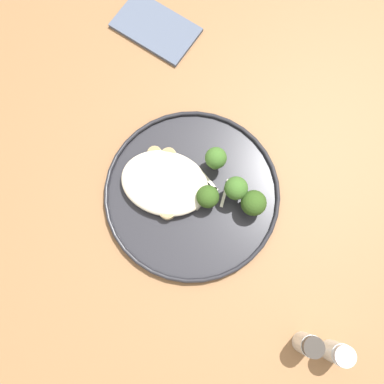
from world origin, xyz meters
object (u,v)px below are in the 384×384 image
Objects in this scene: pepper_shaker at (308,345)px; dinner_plate at (192,194)px; broccoli_floret_rear_charred at (254,203)px; seared_scallop_left_edge at (167,211)px; broccoli_floret_left_leaning at (216,159)px; seared_scallop_center_golden at (156,186)px; broccoli_floret_near_rim at (236,188)px; seared_scallop_rear_pale at (155,154)px; seared_scallop_on_noodles at (169,156)px; salt_shaker at (338,353)px; broccoli_floret_split_head at (208,197)px; seared_scallop_large_seared at (157,170)px; seared_scallop_right_edge at (160,199)px; folded_napkin at (156,28)px.

dinner_plate is at bearing -38.61° from pepper_shaker.
dinner_plate is 0.10m from broccoli_floret_rear_charred.
broccoli_floret_left_leaning is (-0.05, -0.10, 0.02)m from seared_scallop_left_edge.
broccoli_floret_near_rim reaches higher than seared_scallop_center_golden.
dinner_plate is 0.06m from seared_scallop_center_golden.
seared_scallop_left_edge is 0.10m from seared_scallop_rear_pale.
salt_shaker is at bearing 144.71° from seared_scallop_on_noodles.
broccoli_floret_rear_charred is at bearing 166.04° from seared_scallop_rear_pale.
broccoli_floret_rear_charred reaches higher than broccoli_floret_split_head.
broccoli_floret_near_rim is at bearing -165.75° from dinner_plate.
broccoli_floret_split_head reaches higher than seared_scallop_rear_pale.
broccoli_floret_near_rim is (-0.10, -0.06, 0.03)m from seared_scallop_left_edge.
pepper_shaker is (-0.29, 0.20, 0.01)m from seared_scallop_large_seared.
seared_scallop_right_edge is 0.37× the size of pepper_shaker.
broccoli_floret_rear_charred is (-0.13, -0.04, 0.02)m from seared_scallop_left_edge.
broccoli_floret_near_rim is 0.88× the size of salt_shaker.
salt_shaker is at bearing 132.97° from broccoli_floret_rear_charred.
seared_scallop_rear_pale is 0.44× the size of broccoli_floret_rear_charred.
broccoli_floret_split_head is (-0.09, 0.03, 0.02)m from seared_scallop_large_seared.
broccoli_floret_split_head is (-0.09, -0.00, 0.02)m from seared_scallop_center_golden.
folded_napkin is 0.60m from pepper_shaker.
seared_scallop_left_edge is 0.41× the size of pepper_shaker.
seared_scallop_large_seared is at bearing -16.96° from dinner_plate.
seared_scallop_right_edge is 1.09× the size of seared_scallop_center_golden.
seared_scallop_right_edge is 0.46× the size of broccoli_floret_rear_charred.
pepper_shaker is at bearing 141.39° from dinner_plate.
broccoli_floret_rear_charred is 0.07m from broccoli_floret_split_head.
seared_scallop_rear_pale is 0.41m from salt_shaker.
seared_scallop_rear_pale is at bearing -33.21° from salt_shaker.
pepper_shaker reaches higher than broccoli_floret_left_leaning.
seared_scallop_left_edge is 1.10× the size of seared_scallop_on_noodles.
broccoli_floret_near_rim reaches higher than pepper_shaker.
pepper_shaker is at bearing 130.41° from broccoli_floret_left_leaning.
seared_scallop_center_golden is at bearing 83.79° from seared_scallop_on_noodles.
seared_scallop_rear_pale is (0.05, -0.09, -0.00)m from seared_scallop_left_edge.
seared_scallop_right_edge reaches higher than dinner_plate.
dinner_plate is at bearing 1.80° from broccoli_floret_rear_charred.
broccoli_floret_left_leaning is (-0.08, -0.01, 0.02)m from seared_scallop_on_noodles.
broccoli_floret_left_leaning is 0.37× the size of folded_napkin.
dinner_plate is at bearing 14.25° from broccoli_floret_near_rim.
broccoli_floret_near_rim is at bearing 178.76° from seared_scallop_large_seared.
seared_scallop_large_seared is at bearing 22.88° from broccoli_floret_left_leaning.
seared_scallop_large_seared is 0.39m from salt_shaker.
broccoli_floret_rear_charred is at bearing -47.03° from salt_shaker.
seared_scallop_center_golden is 0.37m from salt_shaker.
seared_scallop_on_noodles is at bearing -33.77° from broccoli_floret_split_head.
seared_scallop_rear_pale is at bearing -67.46° from seared_scallop_right_edge.
salt_shaker is at bearing 136.04° from broccoli_floret_left_leaning.
seared_scallop_right_edge is 0.44× the size of broccoli_floret_left_leaning.
seared_scallop_on_noodles is at bearing 111.67° from folded_napkin.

